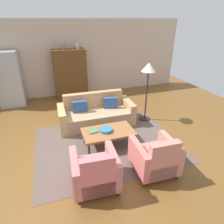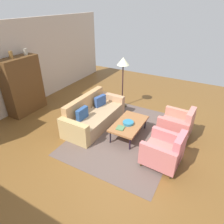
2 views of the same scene
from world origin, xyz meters
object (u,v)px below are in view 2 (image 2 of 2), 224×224
(coffee_table, at_px, (129,124))
(floor_lamp, at_px, (123,66))
(fruit_bowl, at_px, (128,123))
(cabinet, at_px, (23,86))
(vase_round, at_px, (25,52))
(armchair_left, at_px, (165,152))
(vase_tall, at_px, (11,55))
(book_stack, at_px, (120,128))
(armchair_right, at_px, (178,126))
(couch, at_px, (93,116))

(coffee_table, relative_size, floor_lamp, 0.70)
(fruit_bowl, height_order, cabinet, cabinet)
(coffee_table, height_order, vase_round, vase_round)
(armchair_left, relative_size, vase_round, 4.62)
(fruit_bowl, height_order, vase_round, vase_round)
(armchair_left, distance_m, vase_tall, 4.99)
(armchair_left, distance_m, book_stack, 1.28)
(armchair_right, distance_m, floor_lamp, 2.52)
(couch, relative_size, armchair_right, 2.40)
(vase_tall, xyz_separation_m, floor_lamp, (1.98, -2.63, -0.46))
(armchair_left, distance_m, armchair_right, 1.20)
(couch, bearing_deg, cabinet, -80.35)
(couch, distance_m, book_stack, 1.16)
(floor_lamp, bearing_deg, vase_round, 119.34)
(couch, xyz_separation_m, cabinet, (-0.37, 2.38, 0.61))
(cabinet, distance_m, vase_tall, 1.02)
(book_stack, distance_m, floor_lamp, 2.25)
(couch, distance_m, floor_lamp, 1.88)
(coffee_table, distance_m, book_stack, 0.36)
(vase_tall, height_order, floor_lamp, vase_tall)
(armchair_right, height_order, cabinet, cabinet)
(couch, xyz_separation_m, vase_round, (-0.02, 2.38, 1.61))
(armchair_left, height_order, vase_round, vase_round)
(floor_lamp, bearing_deg, armchair_right, -112.47)
(vase_round, bearing_deg, vase_tall, 180.00)
(vase_tall, distance_m, floor_lamp, 3.33)
(armchair_right, height_order, floor_lamp, floor_lamp)
(book_stack, bearing_deg, vase_tall, 92.77)
(armchair_left, xyz_separation_m, book_stack, (0.26, 1.25, 0.08))
(coffee_table, relative_size, vase_round, 6.30)
(couch, relative_size, armchair_left, 2.40)
(book_stack, xyz_separation_m, vase_round, (0.33, 3.48, 1.48))
(coffee_table, xyz_separation_m, armchair_right, (0.60, -1.17, -0.03))
(armchair_right, xyz_separation_m, cabinet, (-0.96, 4.74, 0.56))
(cabinet, bearing_deg, floor_lamp, -55.25)
(fruit_bowl, xyz_separation_m, cabinet, (-0.31, 3.57, 0.46))
(cabinet, height_order, vase_round, vase_round)
(fruit_bowl, distance_m, cabinet, 3.61)
(couch, height_order, armchair_left, armchair_left)
(coffee_table, xyz_separation_m, floor_lamp, (1.47, 0.93, 1.07))
(armchair_right, distance_m, vase_tall, 5.11)
(cabinet, bearing_deg, fruit_bowl, -85.03)
(couch, xyz_separation_m, fruit_bowl, (-0.06, -1.19, 0.15))
(armchair_left, relative_size, book_stack, 3.83)
(book_stack, bearing_deg, couch, 72.47)
(armchair_left, height_order, armchair_right, same)
(coffee_table, relative_size, cabinet, 0.67)
(floor_lamp, bearing_deg, couch, 170.18)
(fruit_bowl, relative_size, vase_round, 1.51)
(couch, bearing_deg, book_stack, 73.38)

